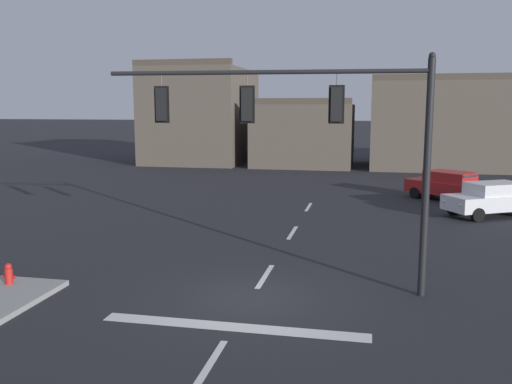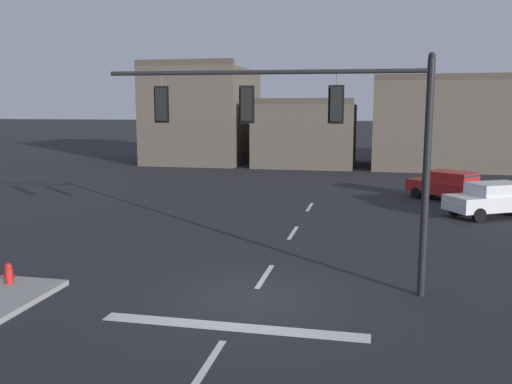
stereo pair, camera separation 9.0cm
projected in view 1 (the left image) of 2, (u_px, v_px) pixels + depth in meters
name	position (u px, v px, depth m)	size (l,w,h in m)	color
ground_plane	(251.00, 298.00, 14.80)	(400.00, 400.00, 0.00)	#232328
stop_bar_paint	(233.00, 327.00, 12.87)	(6.40, 0.50, 0.01)	silver
lane_centreline	(265.00, 276.00, 16.73)	(0.16, 26.40, 0.01)	silver
signal_mast_near_side	(317.00, 126.00, 14.76)	(8.77, 0.69, 6.52)	black
car_lot_nearside	(448.00, 185.00, 30.30)	(4.53, 4.20, 1.61)	#A81E1E
car_lot_middle	(492.00, 198.00, 25.79)	(4.72, 3.72, 1.61)	silver
fire_hydrant	(9.00, 278.00, 15.53)	(0.40, 0.30, 0.75)	red
building_row	(364.00, 126.00, 48.40)	(42.37, 11.96, 9.10)	brown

